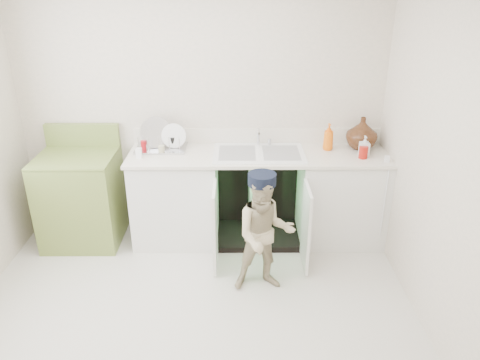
{
  "coord_description": "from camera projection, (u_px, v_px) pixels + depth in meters",
  "views": [
    {
      "loc": [
        0.35,
        -2.88,
        2.47
      ],
      "look_at": [
        0.37,
        0.7,
        0.85
      ],
      "focal_mm": 35.0,
      "sensor_mm": 36.0,
      "label": 1
    }
  ],
  "objects": [
    {
      "name": "ground",
      "position": [
        193.0,
        317.0,
        3.63
      ],
      "size": [
        3.5,
        3.5,
        0.0
      ],
      "primitive_type": "plane",
      "color": "beige",
      "rests_on": "ground"
    },
    {
      "name": "room_shell",
      "position": [
        185.0,
        169.0,
        3.12
      ],
      "size": [
        6.0,
        5.5,
        1.26
      ],
      "color": "beige",
      "rests_on": "ground"
    },
    {
      "name": "counter_run",
      "position": [
        261.0,
        194.0,
        4.55
      ],
      "size": [
        2.44,
        1.02,
        1.21
      ],
      "color": "white",
      "rests_on": "ground"
    },
    {
      "name": "avocado_stove",
      "position": [
        81.0,
        197.0,
        4.52
      ],
      "size": [
        0.71,
        0.65,
        1.11
      ],
      "color": "olive",
      "rests_on": "ground"
    },
    {
      "name": "repair_worker",
      "position": [
        265.0,
        233.0,
        3.78
      ],
      "size": [
        0.53,
        0.69,
        1.04
      ],
      "rotation": [
        0.0,
        0.0,
        0.1
      ],
      "color": "beige",
      "rests_on": "ground"
    }
  ]
}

